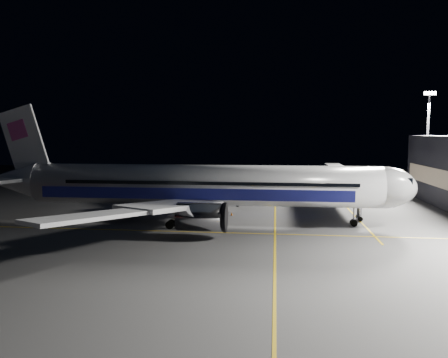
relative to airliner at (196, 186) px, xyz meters
The scene contains 11 objects.
ground 5.27m from the airliner, ahead, with size 200.00×200.00×0.00m, color #4C4C4F.
guide_line_main 12.22m from the airliner, ahead, with size 0.25×80.00×0.01m, color gold.
guide_line_cross 7.99m from the airliner, 79.83° to the right, with size 70.00×0.25×0.01m, color gold.
guide_line_side 25.67m from the airliner, 23.43° to the left, with size 0.25×40.00×0.01m, color gold.
airliner is the anchor object (origin of this frame).
jet_bridge 29.31m from the airliner, 38.04° to the left, with size 3.60×34.40×6.30m.
floodlight_mast_north 52.56m from the airliner, 37.91° to the left, with size 2.40×0.68×20.70m.
baggage_tug 19.14m from the airliner, 97.53° to the left, with size 2.48×2.23×1.49m.
safety_cone_a 8.73m from the airliner, 51.55° to the left, with size 0.35×0.35×0.52m, color orange.
safety_cone_b 11.54m from the airliner, 83.14° to the left, with size 0.45×0.45×0.67m, color orange.
safety_cone_c 14.97m from the airliner, 81.53° to the left, with size 0.37×0.37×0.55m, color orange.
Camera 1 is at (9.93, -59.40, 12.45)m, focal length 35.00 mm.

